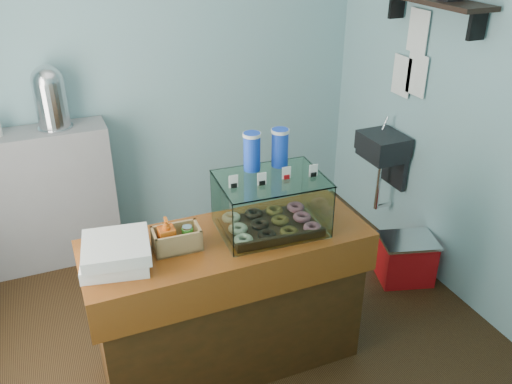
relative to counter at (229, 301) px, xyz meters
name	(u,v)px	position (x,y,z in m)	size (l,w,h in m)	color
ground	(218,333)	(0.00, 0.25, -0.46)	(3.50, 3.50, 0.00)	black
room_shell	(211,82)	(0.03, 0.26, 1.25)	(3.54, 3.04, 2.82)	#86B8C4
counter	(229,301)	(0.00, 0.00, 0.00)	(1.60, 0.60, 0.90)	#41210C
back_shelf	(47,199)	(-0.90, 1.57, 0.09)	(1.00, 0.32, 1.10)	gray
display_case	(270,198)	(0.27, 0.03, 0.62)	(0.60, 0.46, 0.54)	black
condiment_crate	(174,237)	(-0.29, 0.00, 0.51)	(0.26, 0.16, 0.20)	tan
pastry_boxes	(116,253)	(-0.60, -0.01, 0.51)	(0.39, 0.40, 0.13)	silver
coffee_urn	(50,96)	(-0.75, 1.59, 0.88)	(0.25, 0.25, 0.46)	silver
red_cooler	(406,259)	(1.51, 0.27, -0.28)	(0.47, 0.41, 0.35)	red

